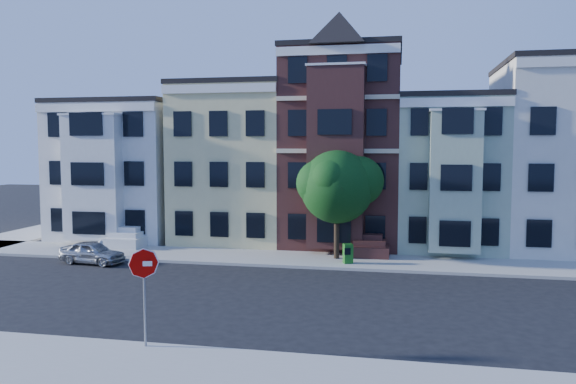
% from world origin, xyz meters
% --- Properties ---
extents(ground, '(120.00, 120.00, 0.00)m').
position_xyz_m(ground, '(0.00, 0.00, 0.00)').
color(ground, black).
extents(far_sidewalk, '(60.00, 4.00, 0.15)m').
position_xyz_m(far_sidewalk, '(0.00, 8.00, 0.07)').
color(far_sidewalk, '#9E9B93').
rests_on(far_sidewalk, ground).
extents(near_sidewalk, '(60.00, 4.00, 0.15)m').
position_xyz_m(near_sidewalk, '(0.00, -8.00, 0.07)').
color(near_sidewalk, '#9E9B93').
rests_on(near_sidewalk, ground).
extents(house_white, '(8.00, 9.00, 9.00)m').
position_xyz_m(house_white, '(-15.00, 14.50, 4.50)').
color(house_white, silver).
rests_on(house_white, ground).
extents(house_yellow, '(7.00, 9.00, 10.00)m').
position_xyz_m(house_yellow, '(-7.00, 14.50, 5.00)').
color(house_yellow, beige).
rests_on(house_yellow, ground).
extents(house_brown, '(7.00, 9.00, 12.00)m').
position_xyz_m(house_brown, '(0.00, 14.50, 6.00)').
color(house_brown, '#3D1D1A').
rests_on(house_brown, ground).
extents(house_green, '(6.00, 9.00, 9.00)m').
position_xyz_m(house_green, '(6.50, 14.50, 4.50)').
color(house_green, '#9FB295').
rests_on(house_green, ground).
extents(house_cream, '(8.00, 9.00, 11.00)m').
position_xyz_m(house_cream, '(13.50, 14.50, 5.50)').
color(house_cream, silver).
rests_on(house_cream, ground).
extents(street_tree, '(7.26, 7.26, 7.30)m').
position_xyz_m(street_tree, '(0.23, 8.28, 3.80)').
color(street_tree, '#164816').
rests_on(street_tree, far_sidewalk).
extents(parked_car, '(3.71, 1.89, 1.21)m').
position_xyz_m(parked_car, '(-12.51, 5.07, 0.60)').
color(parked_car, '#A6A8AE').
rests_on(parked_car, ground).
extents(newspaper_box, '(0.58, 0.55, 1.02)m').
position_xyz_m(newspaper_box, '(0.95, 7.14, 0.66)').
color(newspaper_box, '#196019').
rests_on(newspaper_box, far_sidewalk).
extents(fire_hydrant, '(0.30, 0.30, 0.71)m').
position_xyz_m(fire_hydrant, '(-12.71, 6.30, 0.51)').
color(fire_hydrant, silver).
rests_on(fire_hydrant, far_sidewalk).
extents(stop_sign, '(0.94, 0.39, 3.42)m').
position_xyz_m(stop_sign, '(-4.03, -6.33, 1.86)').
color(stop_sign, '#B80300').
rests_on(stop_sign, near_sidewalk).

